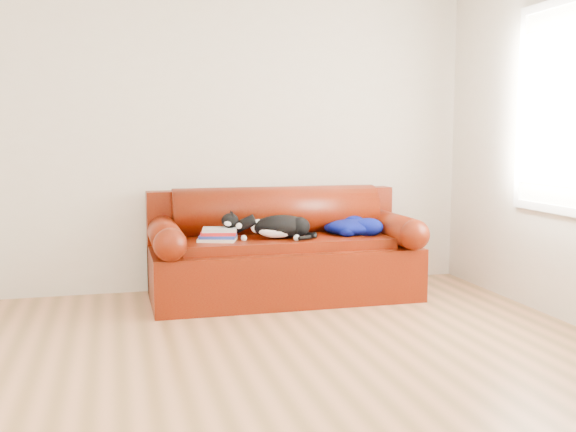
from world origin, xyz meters
The scene contains 7 objects.
ground centered at (0.00, 0.00, 0.00)m, with size 4.50×4.50×0.00m, color brown.
room_shell centered at (0.12, 0.02, 1.67)m, with size 4.52×4.02×2.61m.
sofa_base centered at (0.51, 1.49, 0.24)m, with size 2.10×0.90×0.50m.
sofa_back centered at (0.51, 1.74, 0.54)m, with size 2.10×1.01×0.88m.
book_stack centered at (-0.03, 1.39, 0.55)m, with size 0.33×0.29×0.10m.
cat centered at (0.45, 1.39, 0.59)m, with size 0.61×0.36×0.23m.
blanket centered at (1.08, 1.46, 0.56)m, with size 0.49×0.46×0.15m.
Camera 1 is at (-0.80, -3.65, 1.31)m, focal length 42.00 mm.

